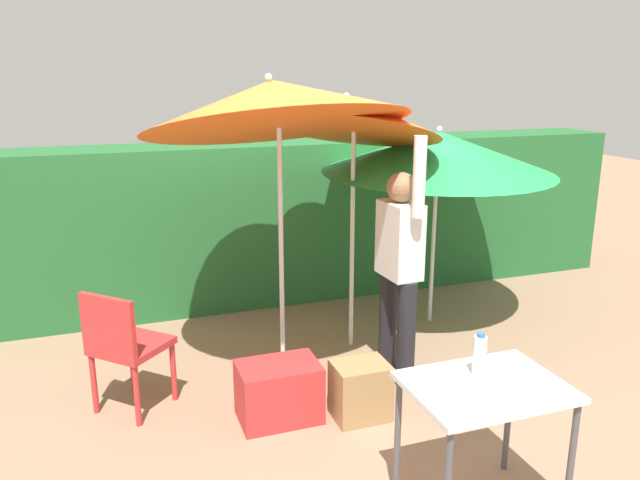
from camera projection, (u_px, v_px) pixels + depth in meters
The scene contains 11 objects.
ground_plane at pixel (334, 394), 4.60m from camera, with size 24.00×24.00×0.00m, color #937056.
hedge_row at pixel (259, 222), 6.36m from camera, with size 8.00×0.70×1.61m, color #23602D.
umbrella_rainbow at pixel (350, 115), 4.94m from camera, with size 1.57×1.52×2.36m.
umbrella_orange at pixel (438, 152), 5.54m from camera, with size 2.08×2.09×1.83m.
umbrella_yellow at pixel (274, 104), 4.44m from camera, with size 1.95×1.96×2.48m.
person_vendor at pixel (399, 261), 4.63m from camera, with size 0.24×0.55×1.88m.
chair_plastic at pixel (124, 343), 4.24m from camera, with size 0.62×0.62×0.89m.
cooler_box at pixel (279, 392), 4.23m from camera, with size 0.54×0.37×0.40m, color red.
crate_cardboard at pixel (360, 391), 4.25m from camera, with size 0.37×0.29×0.40m, color #9E7A4C.
folding_table at pixel (485, 401), 3.22m from camera, with size 0.80×0.60×0.75m.
bottle_water at pixel (480, 356), 3.26m from camera, with size 0.07×0.07×0.24m.
Camera 1 is at (-1.48, -3.87, 2.30)m, focal length 35.09 mm.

